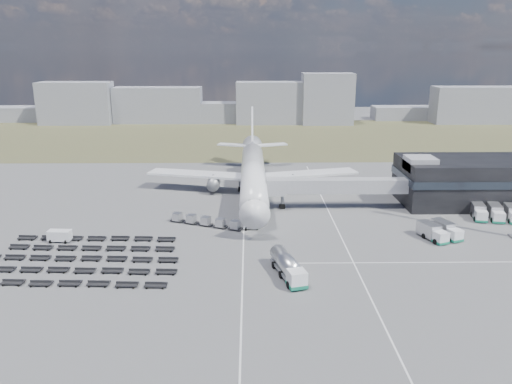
{
  "coord_description": "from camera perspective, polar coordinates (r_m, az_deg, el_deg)",
  "views": [
    {
      "loc": [
        -0.9,
        -82.27,
        33.73
      ],
      "look_at": [
        0.51,
        19.67,
        4.0
      ],
      "focal_mm": 35.0,
      "sensor_mm": 36.0,
      "label": 1
    }
  ],
  "objects": [
    {
      "name": "pushback_tug",
      "position": [
        96.12,
        -0.57,
        -3.84
      ],
      "size": [
        3.27,
        2.07,
        1.42
      ],
      "primitive_type": "cube",
      "rotation": [
        0.0,
        0.0,
        0.11
      ],
      "color": "white",
      "rests_on": "ground"
    },
    {
      "name": "jet_bridge",
      "position": [
        107.93,
        8.19,
        0.68
      ],
      "size": [
        30.3,
        3.8,
        7.05
      ],
      "color": "#939399",
      "rests_on": "ground"
    },
    {
      "name": "grass_strip",
      "position": [
        195.2,
        -0.52,
        6.31
      ],
      "size": [
        420.0,
        90.0,
        0.01
      ],
      "primitive_type": "cube",
      "color": "brown",
      "rests_on": "ground"
    },
    {
      "name": "ground",
      "position": [
        88.92,
        -0.15,
        -6.04
      ],
      "size": [
        420.0,
        420.0,
        0.0
      ],
      "primitive_type": "plane",
      "color": "#565659",
      "rests_on": "ground"
    },
    {
      "name": "lane_markings",
      "position": [
        92.31,
        5.93,
        -5.26
      ],
      "size": [
        47.12,
        110.0,
        0.01
      ],
      "color": "silver",
      "rests_on": "ground"
    },
    {
      "name": "terminal",
      "position": [
        120.27,
        23.11,
        1.23
      ],
      "size": [
        30.4,
        16.4,
        11.0
      ],
      "color": "black",
      "rests_on": "ground"
    },
    {
      "name": "utility_van",
      "position": [
        96.47,
        -21.53,
        -4.71
      ],
      "size": [
        4.14,
        2.12,
        2.16
      ],
      "primitive_type": "cube",
      "rotation": [
        0.0,
        0.0,
        -0.08
      ],
      "color": "white",
      "rests_on": "ground"
    },
    {
      "name": "baggage_dollies",
      "position": [
        87.4,
        -19.72,
        -7.19
      ],
      "size": [
        34.52,
        20.98,
        0.77
      ],
      "rotation": [
        0.0,
        0.0,
        -0.05
      ],
      "color": "black",
      "rests_on": "ground"
    },
    {
      "name": "catering_truck",
      "position": [
        122.41,
        1.16,
        0.94
      ],
      "size": [
        3.88,
        6.41,
        2.74
      ],
      "rotation": [
        0.0,
        0.0,
        0.26
      ],
      "color": "white",
      "rests_on": "ground"
    },
    {
      "name": "airliner",
      "position": [
        118.12,
        -0.33,
        2.33
      ],
      "size": [
        51.59,
        64.53,
        17.62
      ],
      "color": "white",
      "rests_on": "ground"
    },
    {
      "name": "fuel_tanker",
      "position": [
        76.67,
        3.68,
        -8.49
      ],
      "size": [
        5.22,
        10.74,
        3.37
      ],
      "rotation": [
        0.0,
        0.0,
        0.26
      ],
      "color": "white",
      "rests_on": "ground"
    },
    {
      "name": "skyline",
      "position": [
        231.82,
        -2.66,
        10.02
      ],
      "size": [
        329.18,
        26.0,
        24.14
      ],
      "color": "gray",
      "rests_on": "ground"
    },
    {
      "name": "uld_row",
      "position": [
        98.1,
        -5.78,
        -3.32
      ],
      "size": [
        14.72,
        7.26,
        1.68
      ],
      "rotation": [
        0.0,
        0.0,
        -0.39
      ],
      "color": "black",
      "rests_on": "ground"
    },
    {
      "name": "service_trucks_near",
      "position": [
        97.19,
        20.24,
        -4.21
      ],
      "size": [
        7.38,
        8.01,
        2.62
      ],
      "rotation": [
        0.0,
        0.0,
        0.36
      ],
      "color": "white",
      "rests_on": "ground"
    },
    {
      "name": "service_trucks_far",
      "position": [
        112.59,
        26.5,
        -2.17
      ],
      "size": [
        13.09,
        9.01,
        2.66
      ],
      "rotation": [
        0.0,
        0.0,
        -0.22
      ],
      "color": "white",
      "rests_on": "ground"
    }
  ]
}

